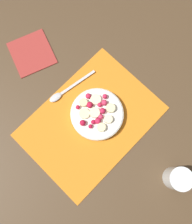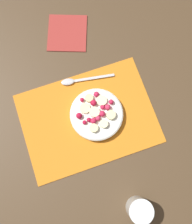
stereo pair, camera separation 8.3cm
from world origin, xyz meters
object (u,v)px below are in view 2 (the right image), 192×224
(fruit_bowl, at_px, (96,113))
(spoon, at_px, (77,80))
(napkin, at_px, (67,33))
(drinking_glass, at_px, (139,210))

(fruit_bowl, distance_m, spoon, 0.14)
(spoon, xyz_separation_m, napkin, (0.02, 0.19, -0.01))
(fruit_bowl, distance_m, drinking_glass, 0.34)
(fruit_bowl, relative_size, spoon, 0.94)
(spoon, height_order, napkin, spoon)
(napkin, bearing_deg, drinking_glass, -87.78)
(fruit_bowl, distance_m, napkin, 0.33)
(fruit_bowl, height_order, spoon, fruit_bowl)
(spoon, bearing_deg, drinking_glass, 105.58)
(fruit_bowl, xyz_separation_m, spoon, (-0.02, 0.14, -0.01))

